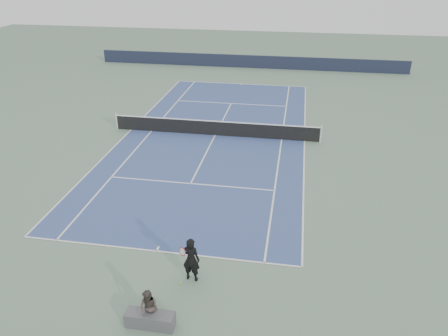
% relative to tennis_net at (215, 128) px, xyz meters
% --- Properties ---
extents(ground, '(80.00, 80.00, 0.00)m').
position_rel_tennis_net_xyz_m(ground, '(0.00, 0.00, -0.50)').
color(ground, slate).
extents(court_surface, '(10.97, 23.77, 0.01)m').
position_rel_tennis_net_xyz_m(court_surface, '(0.00, 0.00, -0.50)').
color(court_surface, '#374C82').
rests_on(court_surface, ground).
extents(tennis_net, '(12.90, 0.10, 1.07)m').
position_rel_tennis_net_xyz_m(tennis_net, '(0.00, 0.00, 0.00)').
color(tennis_net, silver).
rests_on(tennis_net, ground).
extents(windscreen_far, '(30.00, 0.25, 1.20)m').
position_rel_tennis_net_xyz_m(windscreen_far, '(0.00, 17.88, 0.10)').
color(windscreen_far, black).
rests_on(windscreen_far, ground).
extents(tennis_player, '(0.79, 0.52, 1.69)m').
position_rel_tennis_net_xyz_m(tennis_player, '(1.70, -13.17, 0.34)').
color(tennis_player, black).
rests_on(tennis_player, ground).
extents(tennis_ball, '(0.07, 0.07, 0.07)m').
position_rel_tennis_net_xyz_m(tennis_ball, '(1.37, -13.48, -0.47)').
color(tennis_ball, '#C4DD2D').
rests_on(tennis_ball, ground).
extents(spectator_bench, '(1.57, 0.82, 1.32)m').
position_rel_tennis_net_xyz_m(spectator_bench, '(0.95, -15.44, -0.03)').
color(spectator_bench, '#4F4F53').
rests_on(spectator_bench, ground).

